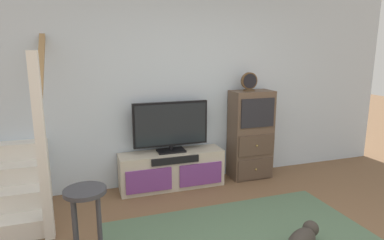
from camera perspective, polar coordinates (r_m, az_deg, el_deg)
name	(u,v)px	position (r m, az deg, el deg)	size (l,w,h in m)	color
back_wall	(187,84)	(4.48, -0.88, 6.32)	(6.40, 0.12, 2.70)	silver
media_console	(172,170)	(4.40, -3.53, -8.63)	(1.38, 0.38, 0.49)	#BCB29E
television	(171,126)	(4.25, -3.72, -0.97)	(0.99, 0.22, 0.66)	black
side_cabinet	(251,135)	(4.72, 10.18, -2.55)	(0.58, 0.38, 1.25)	brown
desk_clock	(249,82)	(4.54, 9.93, 6.58)	(0.23, 0.08, 0.25)	#4C3823
staircase	(7,178)	(4.33, -29.48, -8.83)	(1.00, 1.36, 2.20)	silver
bar_stool_near	(86,210)	(2.88, -17.94, -14.73)	(0.34, 0.34, 0.72)	#333338
dog	(303,240)	(3.31, 18.70, -19.25)	(0.50, 0.39, 0.23)	#332D28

